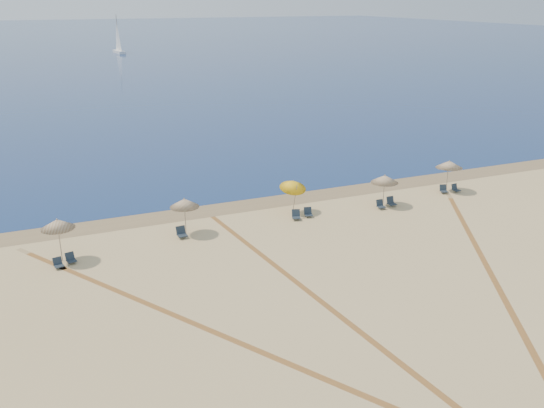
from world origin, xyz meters
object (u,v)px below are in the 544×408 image
(chair_4, at_px, (296,215))
(chair_7, at_px, (391,202))
(chair_1, at_px, (58,263))
(umbrella_4, at_px, (385,179))
(chair_8, at_px, (444,189))
(chair_9, at_px, (455,188))
(chair_5, at_px, (308,213))
(umbrella_5, at_px, (449,164))
(chair_3, at_px, (182,233))
(umbrella_1, at_px, (57,224))
(sailboat_0, at_px, (118,42))
(chair_2, at_px, (71,259))
(umbrella_2, at_px, (184,203))
(umbrella_3, at_px, (293,185))
(chair_6, at_px, (381,205))

(chair_4, height_order, chair_7, chair_7)
(chair_1, bearing_deg, umbrella_4, -8.85)
(chair_4, height_order, chair_8, chair_4)
(chair_9, bearing_deg, chair_8, 165.97)
(chair_5, relative_size, chair_9, 1.10)
(chair_5, bearing_deg, chair_1, -161.71)
(chair_8, bearing_deg, umbrella_5, 46.22)
(chair_1, height_order, chair_3, chair_3)
(umbrella_1, relative_size, sailboat_0, 0.26)
(chair_3, relative_size, chair_8, 0.98)
(chair_4, distance_m, chair_5, 1.03)
(umbrella_4, distance_m, chair_2, 22.32)
(umbrella_2, height_order, sailboat_0, sailboat_0)
(chair_8, bearing_deg, chair_7, -154.61)
(chair_2, distance_m, chair_4, 15.10)
(umbrella_4, relative_size, umbrella_5, 0.94)
(umbrella_3, xyz_separation_m, umbrella_4, (6.82, -1.20, -0.05))
(chair_7, distance_m, sailboat_0, 133.42)
(chair_7, bearing_deg, chair_3, 179.95)
(umbrella_3, xyz_separation_m, chair_8, (12.81, -0.60, -1.82))
(umbrella_5, distance_m, chair_7, 6.48)
(umbrella_2, xyz_separation_m, umbrella_4, (14.90, -0.38, -0.08))
(umbrella_1, relative_size, chair_8, 3.53)
(chair_4, xyz_separation_m, chair_6, (6.62, -0.42, -0.01))
(umbrella_1, relative_size, umbrella_4, 1.11)
(chair_2, height_order, chair_5, chair_5)
(chair_3, xyz_separation_m, chair_5, (9.17, 0.20, -0.03))
(chair_6, distance_m, chair_7, 1.06)
(umbrella_2, relative_size, chair_1, 3.66)
(umbrella_1, relative_size, chair_1, 3.94)
(umbrella_1, relative_size, umbrella_3, 1.01)
(chair_2, distance_m, chair_5, 16.12)
(chair_5, bearing_deg, chair_4, -158.81)
(chair_5, height_order, sailboat_0, sailboat_0)
(umbrella_4, height_order, chair_1, umbrella_4)
(chair_1, relative_size, chair_8, 0.90)
(chair_5, xyz_separation_m, chair_9, (13.19, 0.36, -0.01))
(chair_5, bearing_deg, chair_7, 8.72)
(chair_1, height_order, chair_2, chair_2)
(chair_2, xyz_separation_m, chair_5, (16.06, 1.41, 0.01))
(chair_5, distance_m, chair_8, 12.16)
(umbrella_4, bearing_deg, chair_7, -32.69)
(chair_1, bearing_deg, umbrella_2, 1.50)
(umbrella_4, distance_m, chair_4, 7.38)
(chair_1, xyz_separation_m, sailboat_0, (24.30, 134.79, 2.81))
(umbrella_3, xyz_separation_m, chair_1, (-16.11, -2.92, -1.84))
(umbrella_2, xyz_separation_m, chair_1, (-8.03, -2.10, -1.87))
(umbrella_2, relative_size, umbrella_5, 0.98)
(chair_7, relative_size, chair_8, 0.90)
(umbrella_1, distance_m, umbrella_2, 7.86)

